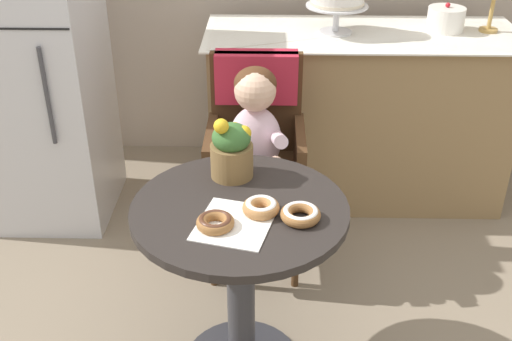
{
  "coord_description": "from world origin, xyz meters",
  "views": [
    {
      "loc": [
        0.09,
        -1.72,
        1.84
      ],
      "look_at": [
        0.05,
        0.15,
        0.77
      ],
      "focal_mm": 44.13,
      "sensor_mm": 36.0,
      "label": 1
    }
  ],
  "objects": [
    {
      "name": "donut_mid",
      "position": [
        -0.07,
        -0.12,
        0.74
      ],
      "size": [
        0.12,
        0.12,
        0.04
      ],
      "color": "#936033",
      "rests_on": "cafe_table"
    },
    {
      "name": "donut_front",
      "position": [
        0.2,
        -0.07,
        0.74
      ],
      "size": [
        0.13,
        0.13,
        0.04
      ],
      "color": "#936033",
      "rests_on": "cafe_table"
    },
    {
      "name": "refrigerator",
      "position": [
        -1.05,
        1.1,
        0.85
      ],
      "size": [
        0.64,
        0.63,
        1.7
      ],
      "color": "silver",
      "rests_on": "ground"
    },
    {
      "name": "wicker_chair",
      "position": [
        0.04,
        0.75,
        0.64
      ],
      "size": [
        0.42,
        0.45,
        0.95
      ],
      "rotation": [
        0.0,
        0.0,
        0.02
      ],
      "color": "#472D19",
      "rests_on": "ground"
    },
    {
      "name": "paper_napkin",
      "position": [
        -0.01,
        -0.1,
        0.72
      ],
      "size": [
        0.28,
        0.3,
        0.0
      ],
      "primitive_type": "cube",
      "rotation": [
        0.0,
        0.0,
        -0.25
      ],
      "color": "white",
      "rests_on": "cafe_table"
    },
    {
      "name": "display_counter",
      "position": [
        0.55,
        1.3,
        0.45
      ],
      "size": [
        1.56,
        0.62,
        0.9
      ],
      "color": "#93754C",
      "rests_on": "ground"
    },
    {
      "name": "cafe_table",
      "position": [
        0.0,
        0.0,
        0.51
      ],
      "size": [
        0.72,
        0.72,
        0.72
      ],
      "color": "#282321",
      "rests_on": "ground"
    },
    {
      "name": "donut_side",
      "position": [
        0.07,
        -0.04,
        0.74
      ],
      "size": [
        0.12,
        0.12,
        0.04
      ],
      "color": "#AD7542",
      "rests_on": "cafe_table"
    },
    {
      "name": "seated_child",
      "position": [
        0.04,
        0.59,
        0.68
      ],
      "size": [
        0.27,
        0.32,
        0.73
      ],
      "color": "silver",
      "rests_on": "ground"
    },
    {
      "name": "round_layer_cake",
      "position": [
        0.95,
        1.35,
        0.96
      ],
      "size": [
        0.18,
        0.18,
        0.14
      ],
      "color": "white",
      "rests_on": "display_counter"
    },
    {
      "name": "flower_vase",
      "position": [
        -0.04,
        0.2,
        0.83
      ],
      "size": [
        0.15,
        0.15,
        0.23
      ],
      "color": "brown",
      "rests_on": "cafe_table"
    }
  ]
}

